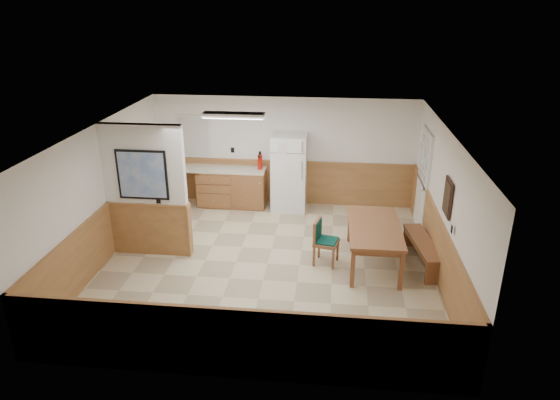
# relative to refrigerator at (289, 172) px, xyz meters

# --- Properties ---
(ground) EXTENTS (6.00, 6.00, 0.00)m
(ground) POSITION_rel_refrigerator_xyz_m (-0.15, -2.63, -0.87)
(ground) COLOR beige
(ground) RESTS_ON ground
(ceiling) EXTENTS (6.00, 6.00, 0.02)m
(ceiling) POSITION_rel_refrigerator_xyz_m (-0.15, -2.63, 1.63)
(ceiling) COLOR white
(ceiling) RESTS_ON back_wall
(back_wall) EXTENTS (6.00, 0.02, 2.50)m
(back_wall) POSITION_rel_refrigerator_xyz_m (-0.15, 0.37, 0.38)
(back_wall) COLOR white
(back_wall) RESTS_ON ground
(right_wall) EXTENTS (0.02, 6.00, 2.50)m
(right_wall) POSITION_rel_refrigerator_xyz_m (2.85, -2.63, 0.38)
(right_wall) COLOR white
(right_wall) RESTS_ON ground
(left_wall) EXTENTS (0.02, 6.00, 2.50)m
(left_wall) POSITION_rel_refrigerator_xyz_m (-3.15, -2.63, 0.38)
(left_wall) COLOR white
(left_wall) RESTS_ON ground
(wainscot_back) EXTENTS (6.00, 0.04, 1.00)m
(wainscot_back) POSITION_rel_refrigerator_xyz_m (-0.15, 0.35, -0.37)
(wainscot_back) COLOR #AF7A46
(wainscot_back) RESTS_ON ground
(wainscot_right) EXTENTS (0.04, 6.00, 1.00)m
(wainscot_right) POSITION_rel_refrigerator_xyz_m (2.83, -2.63, -0.37)
(wainscot_right) COLOR #AF7A46
(wainscot_right) RESTS_ON ground
(wainscot_left) EXTENTS (0.04, 6.00, 1.00)m
(wainscot_left) POSITION_rel_refrigerator_xyz_m (-3.13, -2.63, -0.37)
(wainscot_left) COLOR #AF7A46
(wainscot_left) RESTS_ON ground
(partition_wall) EXTENTS (1.50, 0.20, 2.50)m
(partition_wall) POSITION_rel_refrigerator_xyz_m (-2.40, -2.43, 0.36)
(partition_wall) COLOR white
(partition_wall) RESTS_ON ground
(kitchen_counter) EXTENTS (2.20, 0.61, 1.00)m
(kitchen_counter) POSITION_rel_refrigerator_xyz_m (-1.36, 0.05, -0.41)
(kitchen_counter) COLOR #9B6037
(kitchen_counter) RESTS_ON ground
(exterior_door) EXTENTS (0.07, 1.02, 2.15)m
(exterior_door) POSITION_rel_refrigerator_xyz_m (2.81, -0.73, 0.18)
(exterior_door) COLOR white
(exterior_door) RESTS_ON ground
(kitchen_window) EXTENTS (0.80, 0.04, 1.00)m
(kitchen_window) POSITION_rel_refrigerator_xyz_m (-2.25, 0.35, 0.68)
(kitchen_window) COLOR white
(kitchen_window) RESTS_ON back_wall
(wall_painting) EXTENTS (0.04, 0.50, 0.60)m
(wall_painting) POSITION_rel_refrigerator_xyz_m (2.82, -2.93, 0.68)
(wall_painting) COLOR black
(wall_painting) RESTS_ON right_wall
(fluorescent_fixture) EXTENTS (1.20, 0.30, 0.09)m
(fluorescent_fixture) POSITION_rel_refrigerator_xyz_m (-0.95, -1.33, 1.57)
(fluorescent_fixture) COLOR white
(fluorescent_fixture) RESTS_ON ceiling
(refrigerator) EXTENTS (0.77, 0.72, 1.74)m
(refrigerator) POSITION_rel_refrigerator_xyz_m (0.00, 0.00, 0.00)
(refrigerator) COLOR white
(refrigerator) RESTS_ON ground
(dining_table) EXTENTS (0.93, 1.84, 0.75)m
(dining_table) POSITION_rel_refrigerator_xyz_m (1.75, -2.40, -0.21)
(dining_table) COLOR #965837
(dining_table) RESTS_ON ground
(dining_bench) EXTENTS (0.54, 1.56, 0.45)m
(dining_bench) POSITION_rel_refrigerator_xyz_m (2.65, -2.32, -0.53)
(dining_bench) COLOR #965837
(dining_bench) RESTS_ON ground
(dining_chair) EXTENTS (0.64, 0.50, 0.85)m
(dining_chair) POSITION_rel_refrigerator_xyz_m (0.82, -2.48, -0.38)
(dining_chair) COLOR #965837
(dining_chair) RESTS_ON ground
(fire_extinguisher) EXTENTS (0.12, 0.12, 0.42)m
(fire_extinguisher) POSITION_rel_refrigerator_xyz_m (-0.67, 0.08, 0.21)
(fire_extinguisher) COLOR red
(fire_extinguisher) RESTS_ON kitchen_counter
(soap_bottle) EXTENTS (0.08, 0.08, 0.25)m
(soap_bottle) POSITION_rel_refrigerator_xyz_m (-2.45, 0.06, 0.15)
(soap_bottle) COLOR #1A933F
(soap_bottle) RESTS_ON kitchen_counter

